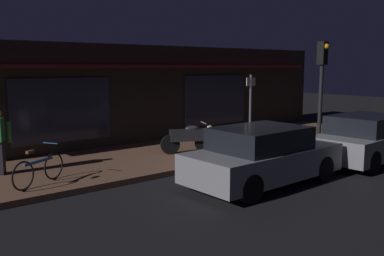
{
  "coord_description": "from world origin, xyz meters",
  "views": [
    {
      "loc": [
        -8.1,
        -7.67,
        2.86
      ],
      "look_at": [
        -0.08,
        2.4,
        0.95
      ],
      "focal_mm": 39.1,
      "sensor_mm": 36.0,
      "label": 1
    }
  ],
  "objects_px": {
    "motorcycle": "(189,138)",
    "traffic_light_pole": "(322,79)",
    "sign_post": "(250,103)",
    "parked_car_far": "(367,139)",
    "parked_car_near": "(263,156)",
    "bicycle_parked": "(39,169)"
  },
  "relations": [
    {
      "from": "sign_post",
      "to": "parked_car_near",
      "type": "distance_m",
      "value": 5.41
    },
    {
      "from": "bicycle_parked",
      "to": "traffic_light_pole",
      "type": "height_order",
      "value": "traffic_light_pole"
    },
    {
      "from": "sign_post",
      "to": "traffic_light_pole",
      "type": "relative_size",
      "value": 0.67
    },
    {
      "from": "bicycle_parked",
      "to": "traffic_light_pole",
      "type": "relative_size",
      "value": 0.4
    },
    {
      "from": "motorcycle",
      "to": "bicycle_parked",
      "type": "relative_size",
      "value": 1.09
    },
    {
      "from": "traffic_light_pole",
      "to": "parked_car_near",
      "type": "xyz_separation_m",
      "value": [
        -3.66,
        -0.94,
        -1.77
      ]
    },
    {
      "from": "bicycle_parked",
      "to": "parked_car_near",
      "type": "xyz_separation_m",
      "value": [
        4.43,
        -2.83,
        0.2
      ]
    },
    {
      "from": "traffic_light_pole",
      "to": "parked_car_near",
      "type": "height_order",
      "value": "traffic_light_pole"
    },
    {
      "from": "motorcycle",
      "to": "traffic_light_pole",
      "type": "xyz_separation_m",
      "value": [
        3.23,
        -2.51,
        1.83
      ]
    },
    {
      "from": "bicycle_parked",
      "to": "parked_car_far",
      "type": "distance_m",
      "value": 9.27
    },
    {
      "from": "motorcycle",
      "to": "sign_post",
      "type": "distance_m",
      "value": 3.38
    },
    {
      "from": "sign_post",
      "to": "parked_car_near",
      "type": "relative_size",
      "value": 0.58
    },
    {
      "from": "motorcycle",
      "to": "parked_car_far",
      "type": "bearing_deg",
      "value": -44.16
    },
    {
      "from": "motorcycle",
      "to": "sign_post",
      "type": "relative_size",
      "value": 0.67
    },
    {
      "from": "parked_car_near",
      "to": "motorcycle",
      "type": "bearing_deg",
      "value": 82.97
    },
    {
      "from": "sign_post",
      "to": "parked_car_near",
      "type": "xyz_separation_m",
      "value": [
        -3.66,
        -3.91,
        -0.81
      ]
    },
    {
      "from": "sign_post",
      "to": "parked_car_far",
      "type": "relative_size",
      "value": 0.57
    },
    {
      "from": "sign_post",
      "to": "parked_car_far",
      "type": "xyz_separation_m",
      "value": [
        0.63,
        -4.2,
        -0.81
      ]
    },
    {
      "from": "sign_post",
      "to": "traffic_light_pole",
      "type": "height_order",
      "value": "traffic_light_pole"
    },
    {
      "from": "sign_post",
      "to": "traffic_light_pole",
      "type": "bearing_deg",
      "value": -90.11
    },
    {
      "from": "traffic_light_pole",
      "to": "parked_car_far",
      "type": "distance_m",
      "value": 2.26
    },
    {
      "from": "bicycle_parked",
      "to": "traffic_light_pole",
      "type": "distance_m",
      "value": 8.53
    }
  ]
}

